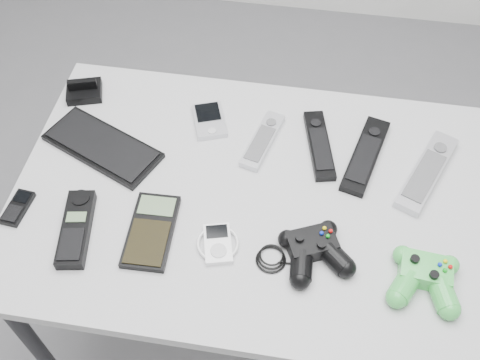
# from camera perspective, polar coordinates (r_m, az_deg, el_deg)

# --- Properties ---
(floor) EXTENTS (3.50, 3.50, 0.00)m
(floor) POSITION_cam_1_polar(r_m,az_deg,el_deg) (1.85, 1.36, -15.95)
(floor) COLOR slate
(floor) RESTS_ON ground
(desk) EXTENTS (1.09, 0.70, 0.73)m
(desk) POSITION_cam_1_polar(r_m,az_deg,el_deg) (1.28, 2.16, -3.24)
(desk) COLOR #A6A7A9
(desk) RESTS_ON floor
(pda_keyboard) EXTENTS (0.30, 0.22, 0.02)m
(pda_keyboard) POSITION_cam_1_polar(r_m,az_deg,el_deg) (1.34, -13.81, 3.38)
(pda_keyboard) COLOR black
(pda_keyboard) RESTS_ON desk
(dock_bracket) EXTENTS (0.10, 0.10, 0.05)m
(dock_bracket) POSITION_cam_1_polar(r_m,az_deg,el_deg) (1.47, -15.63, 8.99)
(dock_bracket) COLOR black
(dock_bracket) RESTS_ON desk
(pda) EXTENTS (0.10, 0.13, 0.02)m
(pda) POSITION_cam_1_polar(r_m,az_deg,el_deg) (1.36, -3.13, 6.09)
(pda) COLOR #BBBCC3
(pda) RESTS_ON desk
(remote_silver_a) EXTENTS (0.09, 0.18, 0.02)m
(remote_silver_a) POSITION_cam_1_polar(r_m,az_deg,el_deg) (1.31, 2.32, 4.08)
(remote_silver_a) COLOR #BBBCC3
(remote_silver_a) RESTS_ON desk
(remote_black_a) EXTENTS (0.09, 0.21, 0.02)m
(remote_black_a) POSITION_cam_1_polar(r_m,az_deg,el_deg) (1.32, 8.06, 3.59)
(remote_black_a) COLOR black
(remote_black_a) RESTS_ON desk
(remote_black_b) EXTENTS (0.11, 0.24, 0.02)m
(remote_black_b) POSITION_cam_1_polar(r_m,az_deg,el_deg) (1.31, 12.65, 2.52)
(remote_black_b) COLOR black
(remote_black_b) RESTS_ON desk
(remote_silver_b) EXTENTS (0.15, 0.25, 0.02)m
(remote_silver_b) POSITION_cam_1_polar(r_m,az_deg,el_deg) (1.32, 18.48, 0.82)
(remote_silver_b) COLOR #B0B0B7
(remote_silver_b) RESTS_ON desk
(mobile_phone) EXTENTS (0.05, 0.09, 0.02)m
(mobile_phone) POSITION_cam_1_polar(r_m,az_deg,el_deg) (1.29, -21.67, -2.62)
(mobile_phone) COLOR black
(mobile_phone) RESTS_ON desk
(cordless_handset) EXTENTS (0.09, 0.19, 0.03)m
(cordless_handset) POSITION_cam_1_polar(r_m,az_deg,el_deg) (1.21, -16.32, -4.73)
(cordless_handset) COLOR black
(cordless_handset) RESTS_ON desk
(calculator) EXTENTS (0.10, 0.18, 0.02)m
(calculator) POSITION_cam_1_polar(r_m,az_deg,el_deg) (1.18, -9.02, -5.11)
(calculator) COLOR black
(calculator) RESTS_ON desk
(mp3_player) EXTENTS (0.11, 0.11, 0.02)m
(mp3_player) POSITION_cam_1_polar(r_m,az_deg,el_deg) (1.15, -2.27, -6.46)
(mp3_player) COLOR white
(mp3_player) RESTS_ON desk
(controller_black) EXTENTS (0.27, 0.23, 0.05)m
(controller_black) POSITION_cam_1_polar(r_m,az_deg,el_deg) (1.14, 7.55, -6.97)
(controller_black) COLOR black
(controller_black) RESTS_ON desk
(controller_green) EXTENTS (0.15, 0.16, 0.05)m
(controller_green) POSITION_cam_1_polar(r_m,az_deg,el_deg) (1.15, 18.30, -9.30)
(controller_green) COLOR green
(controller_green) RESTS_ON desk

